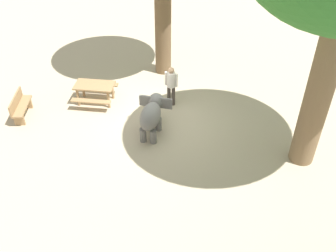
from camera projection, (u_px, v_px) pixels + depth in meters
The scene contains 5 objects.
ground_plane at pixel (160, 121), 14.16m from camera, with size 60.00×60.00×0.00m, color #BAA88C.
elephant at pixel (152, 114), 13.19m from camera, with size 1.60×1.66×1.22m.
person_handler at pixel (171, 83), 14.43m from camera, with size 0.37×0.40×1.62m.
wooden_bench at pixel (20, 106), 14.12m from camera, with size 0.96×1.44×0.88m.
picnic_table_near at pixel (95, 89), 14.80m from camera, with size 2.07×2.07×0.78m.
Camera 1 is at (4.76, 10.16, 8.64)m, focal length 41.25 mm.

